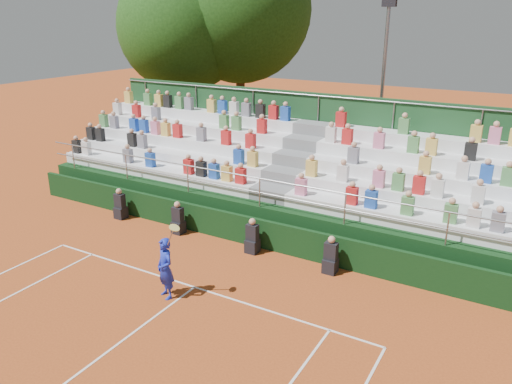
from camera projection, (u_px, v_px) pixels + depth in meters
The scene contains 8 objects.
ground at pixel (195, 287), 14.18m from camera, with size 90.00×90.00×0.00m, color #AA491C.
courtside_wall at pixel (252, 231), 16.62m from camera, with size 20.00×0.15×1.00m, color black.
line_officials at pixel (213, 229), 16.84m from camera, with size 8.90×0.40×1.19m.
grandstand at pixel (294, 187), 19.06m from camera, with size 20.00×5.20×4.40m.
tennis_player at pixel (165, 268), 13.42m from camera, with size 0.90×0.64×2.22m.
tree_west at pixel (182, 27), 27.27m from camera, with size 7.06×7.06×10.22m.
tree_east at pixel (240, 10), 27.36m from camera, with size 7.92×7.92×11.53m.
floodlight_mast at pixel (383, 78), 22.16m from camera, with size 0.60×0.25×7.98m.
Camera 1 is at (7.74, -9.90, 7.31)m, focal length 35.00 mm.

